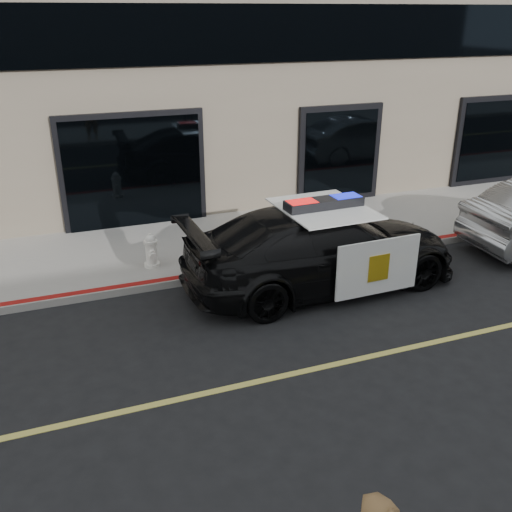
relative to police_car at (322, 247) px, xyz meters
name	(u,v)px	position (x,y,z in m)	size (l,w,h in m)	color
ground	(286,375)	(-1.84, -2.59, -0.80)	(120.00, 120.00, 0.00)	black
sidewalk_n	(195,246)	(-1.84, 2.66, -0.73)	(60.00, 3.50, 0.15)	gray
police_car	(322,247)	(0.00, 0.00, 0.00)	(2.68, 5.59, 1.79)	black
fire_hydrant	(151,251)	(-3.00, 1.71, -0.32)	(0.32, 0.45, 0.71)	white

